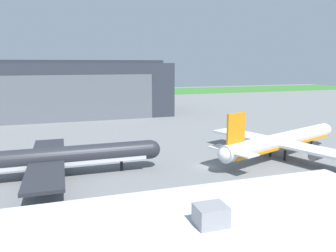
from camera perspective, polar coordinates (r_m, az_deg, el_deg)
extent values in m
plane|color=slate|center=(69.19, 6.73, -7.07)|extent=(440.00, 440.00, 0.00)
cube|color=#387B30|center=(243.01, -11.39, 5.69)|extent=(440.00, 56.00, 0.08)
cube|color=#2D333D|center=(143.96, -16.77, 6.26)|extent=(79.41, 40.05, 21.46)
cube|color=slate|center=(124.06, -16.47, 4.60)|extent=(60.35, 0.30, 17.17)
cube|color=#2D333D|center=(143.58, -17.02, 10.77)|extent=(79.41, 9.61, 1.20)
cylinder|color=silver|center=(78.66, 19.38, -2.37)|extent=(37.42, 16.47, 3.55)
sphere|color=silver|center=(95.18, 25.70, -0.61)|extent=(3.41, 3.41, 3.41)
sphere|color=silver|center=(63.70, 9.88, -4.95)|extent=(2.77, 2.77, 2.77)
cube|color=orange|center=(78.88, 19.34, -3.06)|extent=(34.54, 15.46, 0.62)
cube|color=orange|center=(64.85, 11.85, -0.38)|extent=(4.84, 2.08, 6.04)
cube|color=silver|center=(63.63, 13.09, -4.76)|extent=(4.95, 5.86, 0.28)
cube|color=silver|center=(67.00, 9.52, -3.83)|extent=(4.95, 5.86, 0.28)
cube|color=silver|center=(73.55, 25.32, -4.07)|extent=(11.68, 18.32, 0.56)
cube|color=silver|center=(83.55, 13.55, -1.61)|extent=(11.68, 18.32, 0.56)
cylinder|color=gray|center=(75.16, 24.58, -4.71)|extent=(3.84, 2.99, 1.95)
cylinder|color=gray|center=(83.63, 14.60, -2.54)|extent=(3.84, 2.99, 1.95)
cylinder|color=black|center=(90.38, 23.79, -2.91)|extent=(0.56, 0.56, 2.26)
cylinder|color=black|center=(77.13, 19.78, -4.88)|extent=(0.56, 0.56, 2.26)
cylinder|color=black|center=(79.08, 17.51, -4.36)|extent=(0.56, 0.56, 2.26)
cylinder|color=#282B33|center=(64.86, -19.80, -5.22)|extent=(38.75, 3.94, 3.85)
sphere|color=#282B33|center=(66.86, -2.96, -4.09)|extent=(3.70, 3.70, 3.70)
cube|color=silver|center=(65.15, -19.74, -6.11)|extent=(35.65, 3.97, 0.67)
cube|color=#282B33|center=(56.61, -20.81, -8.13)|extent=(6.23, 15.53, 0.56)
cube|color=#282B33|center=(73.54, -20.18, -3.76)|extent=(6.23, 15.53, 0.56)
cylinder|color=gray|center=(58.18, -19.87, -8.97)|extent=(3.67, 2.13, 2.12)
cylinder|color=gray|center=(72.64, -19.51, -5.00)|extent=(3.67, 2.13, 2.12)
cylinder|color=black|center=(66.44, -8.14, -6.94)|extent=(0.56, 0.56, 2.04)
cylinder|color=black|center=(63.88, -21.08, -8.32)|extent=(0.56, 0.56, 2.04)
cylinder|color=black|center=(67.72, -20.91, -7.23)|extent=(0.56, 0.56, 2.04)
cube|color=gray|center=(25.70, 7.51, -15.26)|extent=(2.37, 1.98, 1.58)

